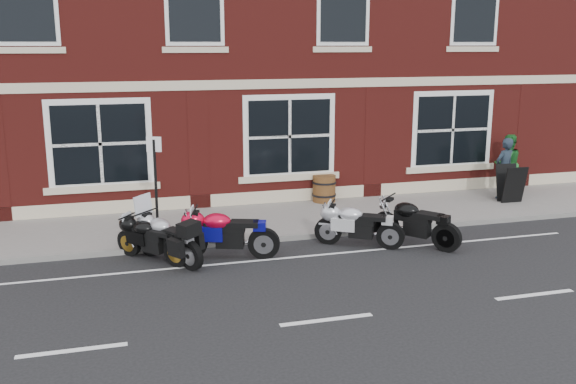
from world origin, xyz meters
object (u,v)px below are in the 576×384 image
object	(u,v)px
moto_sport_silver	(358,224)
pedestrian_right	(507,164)
moto_sport_black	(151,238)
barrel_planter	(324,188)
moto_touring_silver	(167,236)
moto_naked_black	(414,221)
a_board_sign	(511,184)
parking_sign	(156,181)
pedestrian_left	(504,168)
moto_sport_red	(226,232)

from	to	relation	value
moto_sport_silver	pedestrian_right	distance (m)	6.91
moto_sport_black	barrel_planter	world-z (taller)	barrel_planter
moto_sport_silver	moto_sport_black	bearing A→B (deg)	118.74
moto_touring_silver	moto_naked_black	size ratio (longest dim) A/B	0.99
moto_sport_black	a_board_sign	world-z (taller)	a_board_sign
parking_sign	a_board_sign	bearing A→B (deg)	26.28
pedestrian_left	barrel_planter	world-z (taller)	pedestrian_left
moto_sport_red	barrel_planter	world-z (taller)	moto_sport_red
pedestrian_left	a_board_sign	bearing A→B (deg)	65.36
a_board_sign	barrel_planter	bearing A→B (deg)	166.59
moto_sport_silver	moto_naked_black	xyz separation A→B (m)	(1.27, -0.25, 0.04)
moto_touring_silver	pedestrian_left	xyz separation A→B (m)	(9.75, 2.60, 0.44)
moto_sport_red	a_board_sign	bearing A→B (deg)	-56.27
pedestrian_right	moto_sport_silver	bearing A→B (deg)	25.32
moto_sport_red	parking_sign	size ratio (longest dim) A/B	0.91
a_board_sign	moto_sport_black	bearing A→B (deg)	-165.59
moto_naked_black	pedestrian_right	distance (m)	5.98
pedestrian_right	parking_sign	bearing A→B (deg)	7.85
pedestrian_left	moto_touring_silver	bearing A→B (deg)	-0.83
moto_sport_red	moto_sport_silver	bearing A→B (deg)	-71.55
moto_sport_black	a_board_sign	size ratio (longest dim) A/B	1.43
a_board_sign	barrel_planter	xyz separation A→B (m)	(-4.99, 1.48, -0.15)
pedestrian_right	parking_sign	xyz separation A→B (m)	(-10.36, -2.04, 0.49)
moto_sport_red	a_board_sign	size ratio (longest dim) A/B	2.04
moto_touring_silver	barrel_planter	distance (m)	5.92
moto_touring_silver	moto_naked_black	world-z (taller)	moto_touring_silver
moto_touring_silver	moto_naked_black	distance (m)	5.48
moto_touring_silver	moto_sport_black	world-z (taller)	moto_touring_silver
moto_sport_red	a_board_sign	world-z (taller)	a_board_sign
moto_naked_black	barrel_planter	world-z (taller)	moto_naked_black
parking_sign	moto_sport_black	bearing A→B (deg)	-81.31
pedestrian_right	barrel_planter	distance (m)	5.61
pedestrian_left	parking_sign	xyz separation A→B (m)	(-9.85, -1.44, 0.49)
a_board_sign	moto_sport_red	bearing A→B (deg)	-162.18
moto_sport_black	parking_sign	size ratio (longest dim) A/B	0.64
moto_touring_silver	moto_sport_silver	xyz separation A→B (m)	(4.20, -0.11, -0.03)
moto_touring_silver	moto_sport_silver	distance (m)	4.20
moto_sport_red	pedestrian_left	size ratio (longest dim) A/B	1.23
moto_sport_silver	pedestrian_left	bearing A→B (deg)	-32.05
moto_sport_silver	a_board_sign	world-z (taller)	a_board_sign
barrel_planter	moto_sport_black	bearing A→B (deg)	-145.21
moto_naked_black	barrel_planter	distance (m)	4.06
moto_sport_silver	pedestrian_right	xyz separation A→B (m)	(6.06, 3.30, 0.47)
moto_touring_silver	moto_sport_black	xyz separation A→B (m)	(-0.32, 0.14, -0.06)
pedestrian_left	a_board_sign	world-z (taller)	pedestrian_left
pedestrian_left	parking_sign	bearing A→B (deg)	-7.41
moto_sport_black	barrel_planter	distance (m)	6.09
moto_sport_silver	moto_naked_black	distance (m)	1.30
a_board_sign	parking_sign	xyz separation A→B (m)	(-9.78, -0.99, 0.84)
moto_touring_silver	moto_sport_silver	size ratio (longest dim) A/B	1.02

